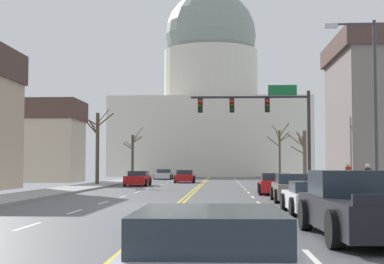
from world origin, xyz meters
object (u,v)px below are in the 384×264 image
(sedan_oncoming_01, at_px, (185,177))
(sedan_oncoming_02, at_px, (164,175))
(sedan_near_01, at_px, (294,188))
(sedan_near_04, at_px, (210,262))
(street_lamp_right, at_px, (369,94))
(pedestrian_00, at_px, (368,179))
(sedan_near_00, at_px, (276,184))
(sedan_oncoming_00, at_px, (138,179))
(pickup_truck_near_03, at_px, (359,207))
(pedestrian_01, at_px, (349,176))
(signal_gantry, at_px, (266,114))
(sedan_near_02, at_px, (314,198))

(sedan_oncoming_01, bearing_deg, sedan_oncoming_02, 104.13)
(sedan_near_01, bearing_deg, sedan_near_04, -99.54)
(street_lamp_right, distance_m, pedestrian_00, 4.85)
(sedan_near_00, xyz_separation_m, sedan_oncoming_00, (-10.14, 13.81, -0.00))
(sedan_oncoming_00, bearing_deg, pickup_truck_near_03, -73.61)
(sedan_oncoming_00, xyz_separation_m, sedan_oncoming_01, (3.32, 9.52, -0.01))
(sedan_oncoming_01, xyz_separation_m, pedestrian_01, (10.81, -24.57, 0.51))
(sedan_oncoming_00, bearing_deg, signal_gantry, -44.22)
(pedestrian_01, bearing_deg, sedan_near_00, 162.67)
(pickup_truck_near_03, relative_size, pedestrian_00, 3.56)
(signal_gantry, distance_m, pedestrian_01, 7.92)
(sedan_near_01, height_order, pedestrian_01, pedestrian_01)
(sedan_near_00, distance_m, pedestrian_00, 8.00)
(signal_gantry, xyz_separation_m, sedan_near_01, (0.41, -11.27, -4.50))
(signal_gantry, bearing_deg, sedan_oncoming_01, 109.03)
(sedan_near_02, height_order, sedan_oncoming_00, sedan_oncoming_00)
(pedestrian_00, bearing_deg, sedan_near_02, -117.56)
(sedan_oncoming_01, relative_size, sedan_oncoming_02, 0.94)
(sedan_near_02, bearing_deg, sedan_near_01, 88.81)
(signal_gantry, relative_size, sedan_oncoming_02, 1.72)
(sedan_near_00, bearing_deg, pedestrian_00, -63.04)
(sedan_near_01, height_order, sedan_near_04, sedan_near_01)
(sedan_near_02, relative_size, pedestrian_01, 2.48)
(pickup_truck_near_03, xyz_separation_m, pedestrian_00, (3.58, 13.68, 0.34))
(pedestrian_00, bearing_deg, street_lamp_right, -102.43)
(street_lamp_right, bearing_deg, sedan_near_02, -128.12)
(sedan_oncoming_00, relative_size, pedestrian_01, 2.57)
(sedan_near_01, relative_size, sedan_near_02, 1.01)
(sedan_near_01, relative_size, sedan_oncoming_01, 0.99)
(street_lamp_right, xyz_separation_m, sedan_near_04, (-6.20, -17.55, -4.07))
(sedan_near_02, relative_size, sedan_oncoming_01, 0.98)
(sedan_oncoming_02, distance_m, pedestrian_00, 46.28)
(sedan_near_00, distance_m, pedestrian_01, 4.20)
(signal_gantry, bearing_deg, pedestrian_00, -71.24)
(sedan_oncoming_02, bearing_deg, sedan_oncoming_01, -75.87)
(signal_gantry, distance_m, pickup_truck_near_03, 25.33)
(sedan_near_02, bearing_deg, pickup_truck_near_03, -90.18)
(sedan_near_00, xyz_separation_m, sedan_near_04, (-3.28, -27.85, -0.02))
(signal_gantry, relative_size, sedan_near_01, 1.85)
(sedan_oncoming_01, xyz_separation_m, sedan_oncoming_02, (-3.45, 13.69, -0.00))
(pedestrian_00, bearing_deg, pedestrian_01, 86.47)
(street_lamp_right, height_order, sedan_near_02, street_lamp_right)
(signal_gantry, xyz_separation_m, sedan_oncoming_00, (-9.94, 9.67, -4.52))
(street_lamp_right, relative_size, sedan_near_01, 1.77)
(signal_gantry, height_order, sedan_oncoming_01, signal_gantry)
(signal_gantry, height_order, sedan_near_04, signal_gantry)
(sedan_near_00, height_order, sedan_oncoming_01, sedan_near_00)
(street_lamp_right, xyz_separation_m, sedan_oncoming_01, (-9.74, 33.63, -4.05))
(pickup_truck_near_03, distance_m, sedan_oncoming_01, 44.66)
(sedan_oncoming_00, bearing_deg, pedestrian_00, -56.68)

